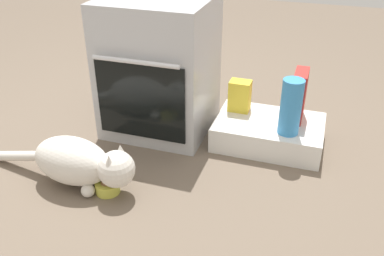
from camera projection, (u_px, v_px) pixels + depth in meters
name	position (u px, v px, depth m)	size (l,w,h in m)	color
ground	(136.00, 161.00, 2.23)	(8.00, 8.00, 0.00)	#6B5B4C
oven	(159.00, 67.00, 2.38)	(0.58, 0.59, 0.77)	#B7BABF
pantry_cabinet	(268.00, 132.00, 2.35)	(0.59, 0.40, 0.14)	white
food_bowl	(108.00, 186.00, 1.98)	(0.12, 0.12, 0.08)	#D1D14C
cat	(79.00, 162.00, 1.98)	(0.84, 0.26, 0.25)	silver
water_bottle	(291.00, 107.00, 2.13)	(0.11, 0.11, 0.30)	#388CD1
cereal_box	(299.00, 96.00, 2.27)	(0.07, 0.18, 0.28)	#B72D28
snack_bag	(240.00, 96.00, 2.39)	(0.12, 0.09, 0.18)	yellow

